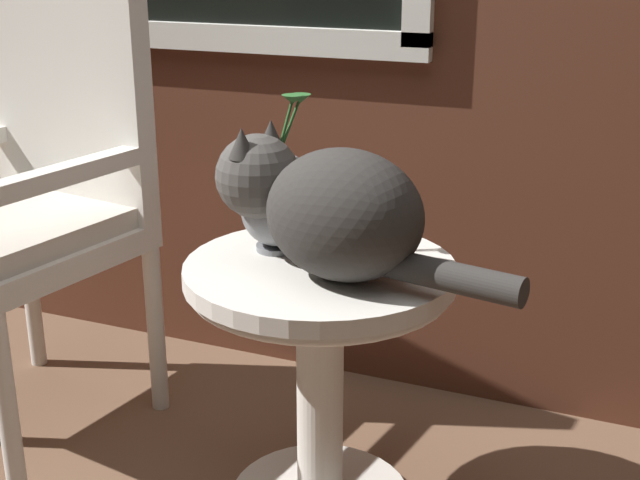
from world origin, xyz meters
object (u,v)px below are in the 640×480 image
cat (329,208)px  wicker_chair (29,195)px  wicker_side_table (320,340)px  pewter_vase_with_ivy (277,204)px

cat → wicker_chair: bearing=169.7°
wicker_side_table → pewter_vase_with_ivy: bearing=159.1°
cat → pewter_vase_with_ivy: 0.17m
wicker_chair → cat: (0.84, -0.15, 0.11)m
wicker_chair → cat: 0.86m
wicker_side_table → cat: cat is taller
wicker_chair → cat: wicker_chair is taller
cat → pewter_vase_with_ivy: pewter_vase_with_ivy is taller
cat → wicker_side_table: bearing=131.2°
wicker_side_table → cat: bearing=-48.8°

